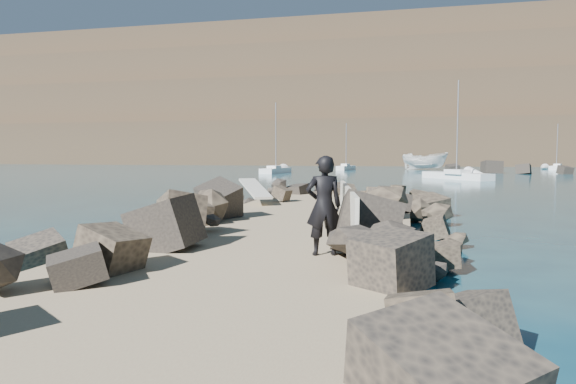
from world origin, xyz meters
name	(u,v)px	position (x,y,z in m)	size (l,w,h in m)	color
ground	(296,244)	(0.00, 0.00, 0.00)	(800.00, 800.00, 0.00)	#0F384C
jetty	(278,246)	(0.00, -2.00, 0.30)	(6.00, 26.00, 0.60)	#8C7759
riprap_left	(173,231)	(-2.90, -1.50, 0.50)	(2.60, 22.00, 1.00)	black
riprap_right	(406,239)	(2.90, -1.50, 0.50)	(2.60, 22.00, 1.00)	black
headland	(431,112)	(10.00, 160.00, 16.00)	(360.00, 140.00, 32.00)	#2D4919
surfboard_resting	(255,191)	(-2.67, 4.97, 1.04)	(0.65, 2.62, 0.09)	silver
boat_imported	(425,161)	(5.52, 68.91, 1.34)	(2.61, 6.93, 2.68)	silver
surfer_with_board	(327,205)	(1.49, -4.24, 1.52)	(1.13, 2.22, 1.82)	black
sailboat_a	(276,170)	(-13.47, 49.92, 0.35)	(2.40, 7.71, 9.09)	white
sailboat_d	(556,168)	(25.02, 71.89, 0.35)	(3.38, 5.87, 7.15)	white
sailboat_c	(456,176)	(7.53, 38.47, 0.35)	(6.28, 7.52, 9.63)	white
sailboat_b	(346,168)	(-6.21, 64.61, 0.35)	(2.38, 6.01, 7.21)	white
headland_buildings	(456,50)	(16.81, 152.19, 33.97)	(137.50, 30.50, 5.00)	white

